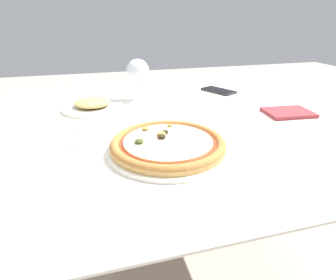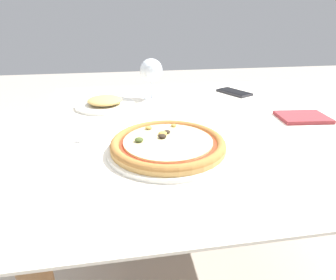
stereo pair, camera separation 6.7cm
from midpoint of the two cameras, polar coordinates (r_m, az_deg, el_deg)
name	(u,v)px [view 2 (the right image)]	position (r m, az deg, el deg)	size (l,w,h in m)	color
dining_table	(209,148)	(0.94, 10.43, -1.69)	(1.12, 1.02, 0.76)	brown
pizza_plate	(168,145)	(0.68, 2.83, -1.04)	(0.29, 0.29, 0.04)	white
fork	(88,129)	(0.83, -13.82, 2.10)	(0.06, 0.17, 0.00)	silver
wine_glass_far_left	(151,71)	(1.10, -1.63, 13.84)	(0.09, 0.09, 0.15)	silver
cell_phone	(234,92)	(1.24, 14.84, 9.36)	(0.13, 0.16, 0.01)	#232328
side_plate	(105,103)	(1.04, -10.85, 7.38)	(0.21, 0.21, 0.04)	white
napkin_folded	(303,117)	(1.01, 27.45, 4.11)	(0.16, 0.12, 0.01)	#933338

